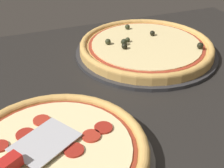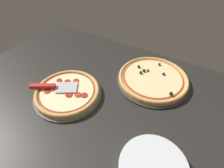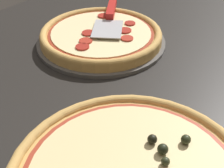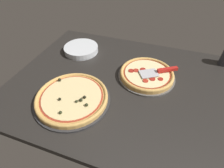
# 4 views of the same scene
# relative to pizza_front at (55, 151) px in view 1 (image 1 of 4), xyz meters

# --- Properties ---
(ground_plane) EXTENTS (1.45, 1.03, 0.04)m
(ground_plane) POSITION_rel_pizza_front_xyz_m (0.07, 0.10, -0.04)
(ground_plane) COLOR black
(pizza_pan_front) EXTENTS (0.35, 0.35, 0.01)m
(pizza_pan_front) POSITION_rel_pizza_front_xyz_m (0.00, -0.00, -0.02)
(pizza_pan_front) COLOR #565451
(pizza_pan_front) RESTS_ON ground_plane
(pizza_front) EXTENTS (0.33, 0.33, 0.03)m
(pizza_front) POSITION_rel_pizza_front_xyz_m (0.00, 0.00, 0.00)
(pizza_front) COLOR tan
(pizza_front) RESTS_ON pizza_pan_front
(pizza_pan_back) EXTENTS (0.41, 0.41, 0.01)m
(pizza_pan_back) POSITION_rel_pizza_front_xyz_m (0.34, 0.33, -0.02)
(pizza_pan_back) COLOR #2D2D30
(pizza_pan_back) RESTS_ON ground_plane
(pizza_back) EXTENTS (0.39, 0.39, 0.04)m
(pizza_back) POSITION_rel_pizza_front_xyz_m (0.34, 0.33, -0.00)
(pizza_back) COLOR tan
(pizza_back) RESTS_ON pizza_pan_back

